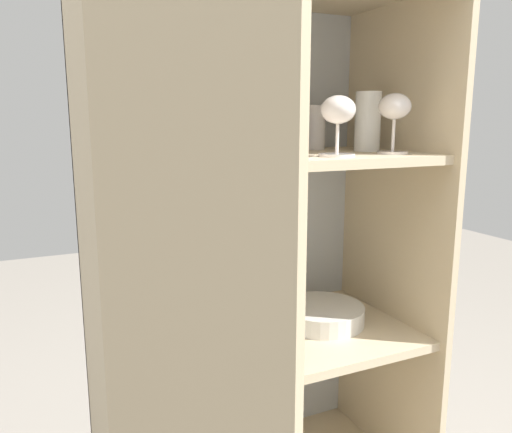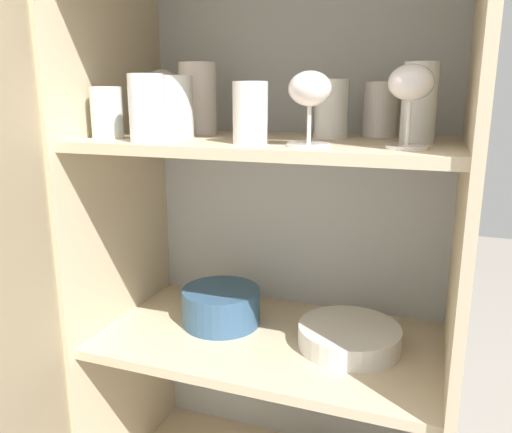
{
  "view_description": "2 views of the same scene",
  "coord_description": "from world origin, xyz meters",
  "views": [
    {
      "loc": [
        -0.46,
        -0.78,
        1.22
      ],
      "look_at": [
        0.01,
        0.24,
        1.0
      ],
      "focal_mm": 35.0,
      "sensor_mm": 36.0,
      "label": 1
    },
    {
      "loc": [
        0.31,
        -0.73,
        1.23
      ],
      "look_at": [
        -0.04,
        0.23,
        0.98
      ],
      "focal_mm": 35.0,
      "sensor_mm": 36.0,
      "label": 2
    }
  ],
  "objects": [
    {
      "name": "cupboard_back_panel",
      "position": [
        0.0,
        0.4,
        0.75
      ],
      "size": [
        0.74,
        0.02,
        1.49
      ],
      "primitive_type": "cube",
      "color": "#B2B7BC",
      "rests_on": "ground_plane"
    },
    {
      "name": "tumbler_glass_5",
      "position": [
        -0.18,
        0.25,
        1.22
      ],
      "size": [
        0.08,
        0.08,
        0.15
      ],
      "color": "silver",
      "rests_on": "shelf_board_upper"
    },
    {
      "name": "mixing_bowl_large",
      "position": [
        -0.12,
        0.22,
        0.77
      ],
      "size": [
        0.17,
        0.17,
        0.08
      ],
      "color": "#33567A",
      "rests_on": "shelf_board_middle"
    },
    {
      "name": "wine_glass_0",
      "position": [
        0.26,
        0.09,
        1.24
      ],
      "size": [
        0.07,
        0.07,
        0.13
      ],
      "color": "silver",
      "rests_on": "shelf_board_upper"
    },
    {
      "name": "tumbler_glass_6",
      "position": [
        0.19,
        0.31,
        1.2
      ],
      "size": [
        0.07,
        0.07,
        0.11
      ],
      "color": "silver",
      "rests_on": "shelf_board_upper"
    },
    {
      "name": "shelf_board_upper",
      "position": [
        0.0,
        0.19,
        1.14
      ],
      "size": [
        0.71,
        0.39,
        0.02
      ],
      "primitive_type": "cube",
      "color": "beige"
    },
    {
      "name": "shelf_board_middle",
      "position": [
        0.0,
        0.19,
        0.72
      ],
      "size": [
        0.71,
        0.39,
        0.02
      ],
      "primitive_type": "cube",
      "color": "beige"
    },
    {
      "name": "tumbler_glass_0",
      "position": [
        0.0,
        0.08,
        1.2
      ],
      "size": [
        0.06,
        0.06,
        0.11
      ],
      "color": "silver",
      "rests_on": "shelf_board_upper"
    },
    {
      "name": "plate_stack_white",
      "position": [
        0.17,
        0.21,
        0.75
      ],
      "size": [
        0.21,
        0.21,
        0.04
      ],
      "color": "silver",
      "rests_on": "shelf_board_middle"
    },
    {
      "name": "tumbler_glass_7",
      "position": [
        -0.19,
        0.05,
        1.21
      ],
      "size": [
        0.06,
        0.06,
        0.12
      ],
      "color": "white",
      "rests_on": "shelf_board_upper"
    },
    {
      "name": "tumbler_glass_3",
      "position": [
        0.27,
        0.19,
        1.22
      ],
      "size": [
        0.06,
        0.06,
        0.14
      ],
      "color": "white",
      "rests_on": "shelf_board_upper"
    },
    {
      "name": "cupboard_side_right",
      "position": [
        0.36,
        0.19,
        0.75
      ],
      "size": [
        0.02,
        0.43,
        1.49
      ],
      "primitive_type": "cube",
      "color": "#CCB793",
      "rests_on": "ground_plane"
    },
    {
      "name": "tumbler_glass_4",
      "position": [
        0.11,
        0.25,
        1.2
      ],
      "size": [
        0.07,
        0.07,
        0.11
      ],
      "color": "white",
      "rests_on": "shelf_board_upper"
    },
    {
      "name": "tumbler_glass_1",
      "position": [
        -0.31,
        0.1,
        1.2
      ],
      "size": [
        0.06,
        0.06,
        0.1
      ],
      "color": "white",
      "rests_on": "shelf_board_upper"
    },
    {
      "name": "tumbler_glass_2",
      "position": [
        -0.18,
        0.14,
        1.21
      ],
      "size": [
        0.07,
        0.07,
        0.12
      ],
      "color": "white",
      "rests_on": "shelf_board_upper"
    },
    {
      "name": "cupboard_side_left",
      "position": [
        -0.36,
        0.19,
        0.75
      ],
      "size": [
        0.02,
        0.43,
        1.49
      ],
      "primitive_type": "cube",
      "color": "#CCB793",
      "rests_on": "ground_plane"
    },
    {
      "name": "cupboard_door",
      "position": [
        -0.29,
        -0.18,
        0.75
      ],
      "size": [
        0.17,
        0.34,
        1.49
      ],
      "color": "tan",
      "rests_on": "ground_plane"
    },
    {
      "name": "wine_glass_1",
      "position": [
        0.11,
        0.07,
        1.23
      ],
      "size": [
        0.07,
        0.07,
        0.12
      ],
      "color": "silver",
      "rests_on": "shelf_board_upper"
    },
    {
      "name": "wine_glass_2",
      "position": [
        -0.28,
        0.28,
        1.25
      ],
      "size": [
        0.07,
        0.07,
        0.14
      ],
      "color": "white",
      "rests_on": "shelf_board_upper"
    }
  ]
}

